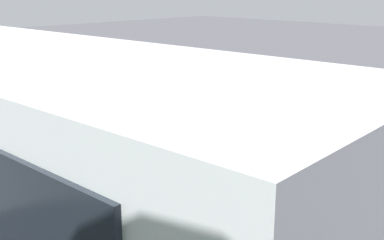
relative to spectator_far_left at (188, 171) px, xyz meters
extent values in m
plane|color=#424247|center=(-0.40, -2.22, -1.08)|extent=(80.00, 80.00, 0.00)
cube|color=black|center=(1.06, 1.42, 1.33)|extent=(8.54, 0.46, 1.01)
cube|color=#1959B2|center=(1.06, 1.42, 0.21)|extent=(8.94, 0.47, 0.28)
cylinder|color=#473823|center=(0.08, 0.02, -0.60)|extent=(0.15, 0.15, 0.79)
cube|color=black|center=(0.09, -0.01, -1.03)|extent=(0.17, 0.28, 0.10)
cylinder|color=#473823|center=(-0.08, -0.02, -0.60)|extent=(0.15, 0.15, 0.79)
cube|color=black|center=(-0.07, -0.06, -1.03)|extent=(0.17, 0.28, 0.10)
cube|color=#D8F233|center=(0.00, 0.00, 0.13)|extent=(0.44, 0.37, 0.66)
cube|color=silver|center=(0.00, 0.00, 0.13)|extent=(0.45, 0.39, 0.06)
cylinder|color=#D8F233|center=(0.23, 0.07, 0.14)|extent=(0.11, 0.11, 0.62)
sphere|color=tan|center=(0.23, 0.07, -0.17)|extent=(0.11, 0.11, 0.09)
cylinder|color=#D8F233|center=(-0.23, -0.06, 0.14)|extent=(0.11, 0.11, 0.62)
sphere|color=tan|center=(-0.23, -0.06, -0.17)|extent=(0.11, 0.11, 0.09)
sphere|color=tan|center=(0.00, 0.00, 0.59)|extent=(0.29, 0.29, 0.24)
cylinder|color=black|center=(1.31, -0.11, -0.59)|extent=(0.14, 0.14, 0.79)
cube|color=black|center=(1.31, -0.15, -1.03)|extent=(0.14, 0.27, 0.10)
cylinder|color=black|center=(1.16, -0.08, -0.59)|extent=(0.14, 0.14, 0.79)
cube|color=black|center=(1.15, -0.12, -1.03)|extent=(0.14, 0.27, 0.10)
cube|color=#3F594C|center=(1.24, -0.09, 0.13)|extent=(0.42, 0.33, 0.66)
cylinder|color=#3F594C|center=(1.47, -0.13, 0.14)|extent=(0.10, 0.10, 0.62)
sphere|color=tan|center=(1.47, -0.13, -0.17)|extent=(0.10, 0.10, 0.09)
cylinder|color=#3F594C|center=(1.00, -0.06, 0.14)|extent=(0.10, 0.10, 0.62)
sphere|color=tan|center=(1.00, -0.06, -0.17)|extent=(0.10, 0.10, 0.09)
sphere|color=tan|center=(1.24, -0.09, 0.60)|extent=(0.27, 0.27, 0.24)
cylinder|color=#473823|center=(2.82, 0.17, -0.62)|extent=(0.13, 0.13, 0.74)
cube|color=black|center=(2.83, 0.13, -1.03)|extent=(0.13, 0.27, 0.10)
cylinder|color=#473823|center=(2.66, 0.15, -0.62)|extent=(0.13, 0.13, 0.74)
cube|color=black|center=(2.67, 0.11, -1.03)|extent=(0.13, 0.27, 0.10)
cube|color=#3F594C|center=(2.74, 0.16, 0.06)|extent=(0.41, 0.33, 0.62)
cylinder|color=#3F594C|center=(2.98, 0.19, 0.08)|extent=(0.10, 0.10, 0.59)
sphere|color=tan|center=(2.98, 0.19, -0.22)|extent=(0.10, 0.10, 0.09)
cylinder|color=#3F594C|center=(2.51, 0.13, 0.08)|extent=(0.10, 0.10, 0.59)
sphere|color=tan|center=(2.51, 0.13, -0.22)|extent=(0.10, 0.10, 0.09)
sphere|color=tan|center=(2.74, 0.16, 0.50)|extent=(0.25, 0.25, 0.22)
torus|color=black|center=(-0.37, 0.59, -0.78)|extent=(0.61, 0.20, 0.60)
cylinder|color=silver|center=(-0.37, 0.59, -0.78)|extent=(0.13, 0.11, 0.12)
cylinder|color=silver|center=(-0.42, 0.58, -0.43)|extent=(0.32, 0.09, 0.67)
cube|color=red|center=(-1.02, 0.52, -0.45)|extent=(0.87, 0.37, 0.36)
cube|color=black|center=(-1.49, 0.46, -0.40)|extent=(0.54, 0.28, 0.20)
cylinder|color=black|center=(-0.47, 0.58, -0.13)|extent=(0.10, 0.58, 0.04)
torus|color=black|center=(3.56, -4.81, -0.78)|extent=(0.61, 0.27, 0.60)
cylinder|color=silver|center=(3.56, -4.81, -0.78)|extent=(0.14, 0.13, 0.12)
torus|color=black|center=(4.33, -5.00, 0.44)|extent=(0.84, 0.32, 0.83)
cylinder|color=silver|center=(4.33, -5.00, 0.44)|extent=(0.15, 0.15, 0.12)
cylinder|color=silver|center=(3.30, -4.75, -0.54)|extent=(0.69, 0.22, 0.19)
cube|color=#198C33|center=(3.64, -4.83, -0.05)|extent=(0.81, 0.45, 0.90)
cube|color=black|center=(3.85, -4.88, 0.38)|extent=(0.49, 0.32, 0.54)
cylinder|color=silver|center=(3.97, -5.05, 0.14)|extent=(0.32, 0.15, 0.42)
cylinder|color=black|center=(3.08, -4.69, -0.34)|extent=(0.17, 0.57, 0.04)
cube|color=black|center=(3.44, -4.78, 0.17)|extent=(0.49, 0.43, 0.49)
sphere|color=#0C59B2|center=(3.08, -4.69, -0.07)|extent=(0.31, 0.31, 0.26)
cylinder|color=black|center=(3.33, -4.57, -0.07)|extent=(0.46, 0.19, 0.25)
cylinder|color=black|center=(3.84, -4.69, 0.14)|extent=(0.40, 0.19, 0.30)
cylinder|color=black|center=(3.24, -4.92, -0.07)|extent=(0.46, 0.19, 0.25)
cylinder|color=black|center=(3.75, -5.04, 0.14)|extent=(0.40, 0.19, 0.30)
cube|color=white|center=(0.31, -2.52, -1.07)|extent=(0.11, 4.49, 0.01)
cube|color=white|center=(2.97, -2.52, -1.07)|extent=(0.10, 4.20, 0.01)
camera|label=1|loc=(-4.97, 4.92, 2.80)|focal=44.66mm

